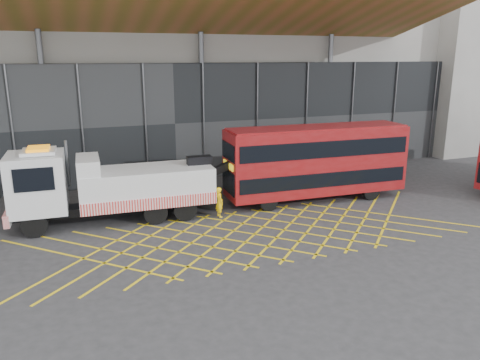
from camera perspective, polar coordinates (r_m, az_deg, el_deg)
name	(u,v)px	position (r m, az deg, el deg)	size (l,w,h in m)	color
ground_plane	(191,243)	(22.13, -5.95, -7.67)	(120.00, 120.00, 0.00)	#2D2D30
road_markings	(255,234)	(23.07, 1.80, -6.61)	(23.16, 7.16, 0.01)	yellow
construction_building	(151,49)	(38.83, -10.77, 15.43)	(55.00, 23.97, 18.00)	gray
east_building	(470,39)	(51.56, 26.21, 15.17)	(15.00, 12.00, 20.00)	gray
recovery_truck	(107,185)	(25.20, -15.89, -0.64)	(12.16, 3.30, 4.23)	black
bus_towed	(316,160)	(28.22, 9.29, 2.47)	(11.08, 3.05, 4.47)	maroon
worker	(219,202)	(25.25, -2.53, -2.70)	(0.61, 0.40, 1.66)	yellow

